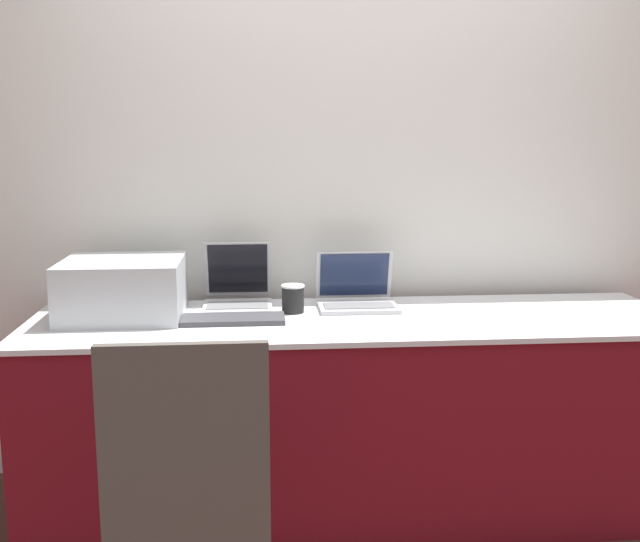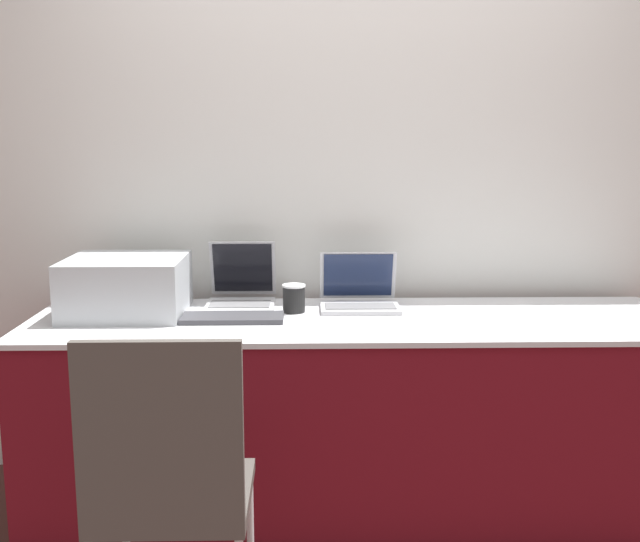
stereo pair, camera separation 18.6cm
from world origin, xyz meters
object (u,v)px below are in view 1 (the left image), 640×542
at_px(printer, 123,286).
at_px(chair, 190,481).
at_px(coffee_cup, 293,299).
at_px(external_keyboard, 233,319).
at_px(laptop_left, 238,293).
at_px(laptop_right, 357,295).

xyz_separation_m(printer, chair, (0.33, -0.98, -0.35)).
distance_m(coffee_cup, chair, 1.09).
height_order(external_keyboard, chair, chair).
relative_size(external_keyboard, chair, 0.40).
xyz_separation_m(laptop_left, coffee_cup, (0.22, -0.14, -0.00)).
height_order(laptop_left, chair, laptop_left).
relative_size(external_keyboard, coffee_cup, 3.48).
bearing_deg(laptop_left, external_keyboard, -92.40).
distance_m(printer, external_keyboard, 0.46).
bearing_deg(external_keyboard, laptop_left, 87.60).
bearing_deg(laptop_right, printer, -173.99).
relative_size(coffee_cup, chair, 0.11).
relative_size(printer, chair, 0.47).
bearing_deg(chair, coffee_cup, 71.58).
bearing_deg(laptop_left, chair, -95.52).
bearing_deg(laptop_right, external_keyboard, -156.89).
xyz_separation_m(coffee_cup, chair, (-0.33, -1.00, -0.29)).
relative_size(printer, laptop_right, 1.42).
bearing_deg(printer, laptop_left, 20.01).
height_order(printer, laptop_left, laptop_left).
bearing_deg(laptop_left, coffee_cup, -32.28).
bearing_deg(coffee_cup, laptop_right, 16.33).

